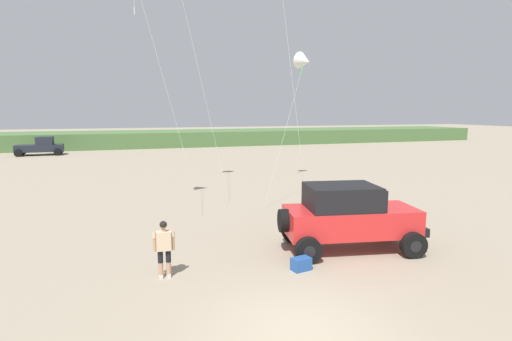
# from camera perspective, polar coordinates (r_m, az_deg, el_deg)

# --- Properties ---
(ground_plane) EXTENTS (220.00, 220.00, 0.00)m
(ground_plane) POSITION_cam_1_polar(r_m,az_deg,el_deg) (9.39, 6.49, -21.70)
(ground_plane) COLOR gray
(dune_ridge) EXTENTS (90.00, 9.76, 1.96)m
(dune_ridge) POSITION_cam_1_polar(r_m,az_deg,el_deg) (57.25, -9.74, 4.62)
(dune_ridge) COLOR #4C703D
(dune_ridge) RESTS_ON ground_plane
(jeep) EXTENTS (5.00, 3.08, 2.26)m
(jeep) POSITION_cam_1_polar(r_m,az_deg,el_deg) (14.00, 13.08, -6.27)
(jeep) COLOR red
(jeep) RESTS_ON ground_plane
(person_watching) EXTENTS (0.62, 0.33, 1.67)m
(person_watching) POSITION_cam_1_polar(r_m,az_deg,el_deg) (11.78, -12.98, -10.44)
(person_watching) COLOR tan
(person_watching) RESTS_ON ground_plane
(cooler_box) EXTENTS (0.62, 0.46, 0.38)m
(cooler_box) POSITION_cam_1_polar(r_m,az_deg,el_deg) (12.33, 6.44, -13.09)
(cooler_box) COLOR #23519E
(cooler_box) RESTS_ON ground_plane
(distant_pickup) EXTENTS (4.64, 2.46, 1.98)m
(distant_pickup) POSITION_cam_1_polar(r_m,az_deg,el_deg) (48.89, -28.32, 3.03)
(distant_pickup) COLOR #1E232D
(distant_pickup) RESTS_ON ground_plane
(kite_red_delta) EXTENTS (3.57, 2.70, 7.93)m
(kite_red_delta) POSITION_cam_1_polar(r_m,az_deg,el_deg) (22.30, 6.87, 15.23)
(kite_red_delta) COLOR white
(kite_red_delta) RESTS_ON ground_plane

